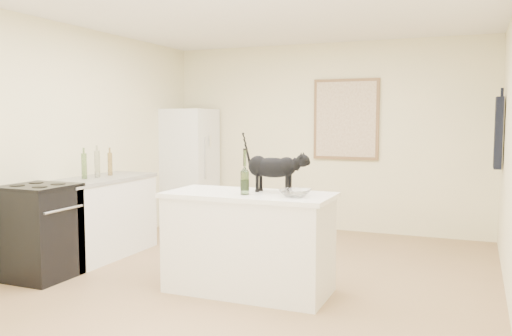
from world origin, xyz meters
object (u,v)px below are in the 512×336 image
object	(u,v)px
stove	(40,233)
fridge	(189,167)
wine_bottle	(245,174)
glass_bowl	(295,193)
black_cat	(273,170)

from	to	relation	value
stove	fridge	distance (m)	2.98
wine_bottle	glass_bowl	size ratio (longest dim) A/B	1.31
stove	wine_bottle	size ratio (longest dim) A/B	2.55
stove	wine_bottle	bearing A→B (deg)	7.90
wine_bottle	glass_bowl	bearing A→B (deg)	4.82
black_cat	wine_bottle	distance (m)	0.29
stove	glass_bowl	xyz separation A→B (m)	(2.51, 0.32, 0.48)
fridge	wine_bottle	xyz separation A→B (m)	(2.06, -2.66, 0.23)
fridge	black_cat	size ratio (longest dim) A/B	3.00
fridge	stove	bearing A→B (deg)	-90.00
fridge	wine_bottle	world-z (taller)	fridge
stove	fridge	size ratio (longest dim) A/B	0.53
black_cat	wine_bottle	bearing A→B (deg)	-124.21
stove	black_cat	xyz separation A→B (m)	(2.23, 0.53, 0.65)
fridge	black_cat	bearing A→B (deg)	-47.40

